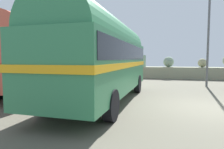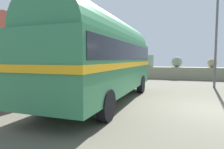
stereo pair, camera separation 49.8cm
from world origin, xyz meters
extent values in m
cube|color=#5B584A|center=(0.00, 0.00, 0.01)|extent=(32.00, 26.00, 0.02)
cube|color=gray|center=(0.00, 11.80, 0.55)|extent=(31.36, 1.80, 1.10)
cube|color=#9CA37D|center=(-12.38, 11.64, 1.77)|extent=(1.66, 1.71, 1.34)
sphere|color=#9C9B81|center=(-9.63, 11.76, 1.48)|extent=(0.77, 0.77, 0.77)
cube|color=gray|center=(-7.32, 11.33, 1.70)|extent=(1.41, 1.41, 1.19)
cube|color=gray|center=(-4.21, 11.77, 1.67)|extent=(1.48, 1.52, 1.14)
sphere|color=gray|center=(-1.31, 11.78, 1.59)|extent=(0.99, 0.99, 0.99)
sphere|color=gray|center=(1.73, 11.90, 1.50)|extent=(0.81, 0.81, 0.81)
cylinder|color=black|center=(-5.41, 2.88, 0.50)|extent=(0.31, 0.97, 0.96)
cylinder|color=black|center=(-3.20, 2.82, 0.50)|extent=(0.31, 0.97, 0.96)
cylinder|color=black|center=(-5.56, -2.32, 0.50)|extent=(0.31, 0.97, 0.96)
cylinder|color=black|center=(-3.35, -2.39, 0.50)|extent=(0.31, 0.97, 0.96)
cube|color=#32794D|center=(-4.38, 0.25, 1.57)|extent=(2.64, 8.47, 2.10)
cylinder|color=#32794D|center=(-4.38, 0.25, 2.62)|extent=(2.43, 8.12, 2.20)
cube|color=gold|center=(-4.38, 0.25, 1.63)|extent=(2.69, 8.55, 0.20)
cube|color=black|center=(-4.38, 0.25, 2.15)|extent=(2.67, 8.13, 0.64)
cube|color=silver|center=(-4.26, 4.52, 0.70)|extent=(2.28, 0.22, 0.28)
cylinder|color=black|center=(-9.59, 4.63, 0.50)|extent=(0.37, 0.98, 0.96)
cylinder|color=black|center=(-7.39, 4.84, 0.50)|extent=(0.37, 0.98, 0.96)
cylinder|color=black|center=(-9.09, -0.56, 0.50)|extent=(0.37, 0.98, 0.96)
cylinder|color=black|center=(-6.89, -0.34, 0.50)|extent=(0.37, 0.98, 0.96)
cube|color=#D5563F|center=(-8.24, 2.14, 1.57)|extent=(3.20, 8.59, 2.10)
cylinder|color=#D5563F|center=(-8.24, 2.14, 2.62)|extent=(2.96, 8.24, 2.20)
cube|color=#B23526|center=(-8.24, 2.14, 1.63)|extent=(3.25, 8.68, 0.20)
cube|color=black|center=(-8.24, 2.14, 2.15)|extent=(3.20, 8.26, 0.64)
cube|color=silver|center=(-8.65, 6.39, 0.70)|extent=(2.28, 0.38, 0.28)
cylinder|color=#5B5B60|center=(1.00, 6.31, 3.66)|extent=(0.14, 0.14, 7.31)
camera|label=1|loc=(-1.93, -7.83, 1.86)|focal=31.25mm
camera|label=2|loc=(-1.45, -7.69, 1.86)|focal=31.25mm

